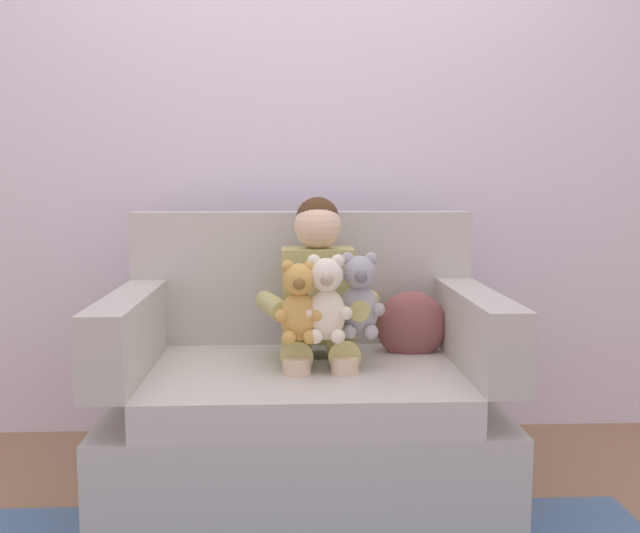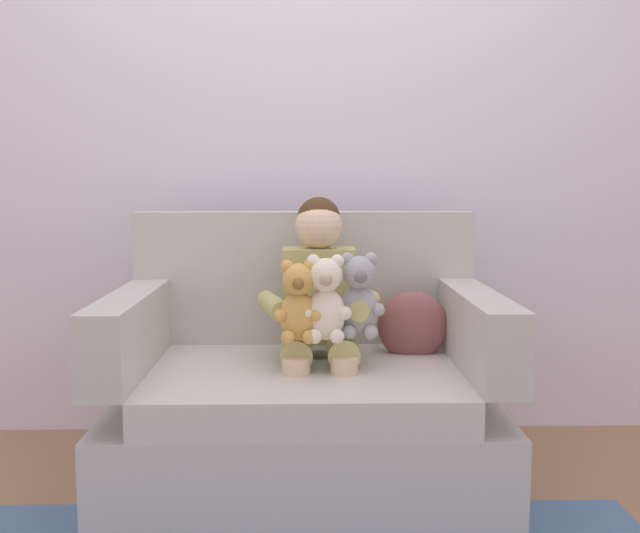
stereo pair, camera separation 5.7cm
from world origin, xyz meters
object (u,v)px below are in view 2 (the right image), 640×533
(plush_honey, at_px, (299,304))
(plush_grey, at_px, (359,298))
(plush_cream, at_px, (325,301))
(armchair, at_px, (305,402))
(throw_pillow, at_px, (413,326))
(seated_child, at_px, (319,301))

(plush_honey, bearing_deg, plush_grey, 11.07)
(plush_cream, bearing_deg, armchair, 93.16)
(plush_grey, relative_size, plush_honey, 1.07)
(armchair, bearing_deg, plush_grey, -26.05)
(armchair, height_order, throw_pillow, armchair)
(plush_grey, height_order, plush_honey, plush_grey)
(armchair, distance_m, seated_child, 0.36)
(armchair, bearing_deg, plush_honey, -97.34)
(seated_child, distance_m, plush_honey, 0.20)
(seated_child, relative_size, throw_pillow, 3.17)
(plush_cream, bearing_deg, throw_pillow, 18.66)
(plush_cream, relative_size, throw_pillow, 1.11)
(armchair, relative_size, plush_cream, 4.57)
(seated_child, xyz_separation_m, plush_cream, (0.02, -0.18, 0.03))
(armchair, height_order, plush_grey, armchair)
(throw_pillow, bearing_deg, armchair, -162.12)
(seated_child, height_order, plush_grey, seated_child)
(plush_grey, xyz_separation_m, throw_pillow, (0.22, 0.22, -0.14))
(seated_child, height_order, plush_cream, seated_child)
(seated_child, xyz_separation_m, plush_grey, (0.13, -0.12, 0.03))
(plush_cream, bearing_deg, seated_child, 73.86)
(seated_child, distance_m, throw_pillow, 0.38)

